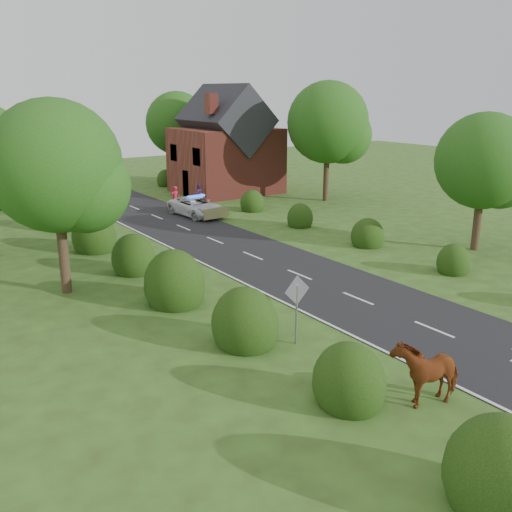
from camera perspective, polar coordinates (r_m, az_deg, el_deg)
ground at (r=22.48m, az=17.37°, el=-7.06°), size 120.00×120.00×0.00m
road at (r=33.19m, az=-3.25°, el=1.20°), size 6.00×70.00×0.02m
road_markings at (r=30.68m, az=-3.77°, el=-0.04°), size 4.96×70.00×0.01m
hedgerow_left at (r=27.28m, az=-11.31°, el=-0.83°), size 2.75×50.41×3.00m
hedgerow_right at (r=34.10m, az=9.63°, el=2.34°), size 2.10×45.78×2.10m
tree_left_a at (r=25.42m, az=-18.79°, el=8.00°), size 5.74×5.60×8.38m
tree_right_a at (r=33.57m, az=22.21°, el=8.44°), size 5.33×5.20×7.56m
tree_right_b at (r=46.22m, az=7.61°, el=12.79°), size 6.56×6.40×9.40m
tree_right_c at (r=56.62m, az=-7.57°, el=12.79°), size 6.15×6.00×8.58m
road_sign at (r=19.78m, az=4.10°, el=-4.39°), size 1.06×0.08×2.53m
house at (r=50.04m, az=-3.05°, el=10.69°), size 8.00×7.40×9.17m
cow at (r=17.39m, az=16.61°, el=-11.25°), size 2.36×1.51×1.56m
police_van at (r=40.79m, az=-5.98°, el=4.94°), size 2.59×5.05×1.50m
pedestrian_red at (r=42.97m, az=-8.11°, el=5.75°), size 0.68×0.46×1.82m
pedestrian_purple at (r=45.42m, az=-5.78°, el=6.23°), size 0.81×0.66×1.56m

